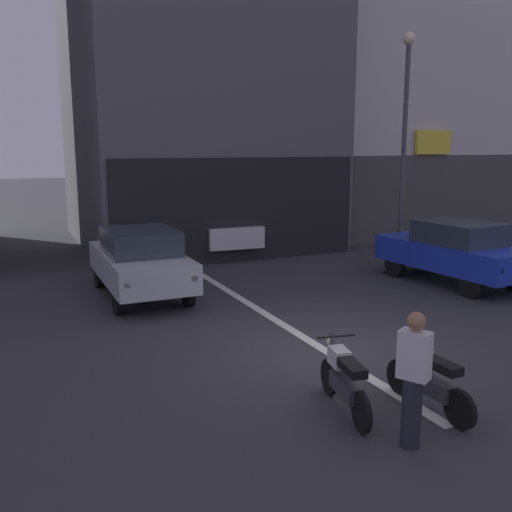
{
  "coord_description": "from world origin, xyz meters",
  "views": [
    {
      "loc": [
        -5.07,
        -8.09,
        3.55
      ],
      "look_at": [
        -0.47,
        2.0,
        1.4
      ],
      "focal_mm": 39.97,
      "sensor_mm": 36.0,
      "label": 1
    }
  ],
  "objects_px": {
    "car_white_down_street": "(218,226)",
    "street_lamp": "(405,127)",
    "motorcycle_white_row_leftmost": "(344,379)",
    "motorcycle_silver_row_left_mid": "(428,378)",
    "car_blue_parked_kerbside": "(454,250)",
    "person_by_motorcycles": "(413,379)",
    "car_silver_crossing_near": "(140,260)"
  },
  "relations": [
    {
      "from": "street_lamp",
      "to": "motorcycle_silver_row_left_mid",
      "type": "relative_size",
      "value": 4.01
    },
    {
      "from": "motorcycle_white_row_leftmost",
      "to": "person_by_motorcycles",
      "type": "relative_size",
      "value": 0.99
    },
    {
      "from": "car_silver_crossing_near",
      "to": "motorcycle_white_row_leftmost",
      "type": "xyz_separation_m",
      "value": [
        1.09,
        -7.09,
        -0.43
      ]
    },
    {
      "from": "car_silver_crossing_near",
      "to": "car_blue_parked_kerbside",
      "type": "height_order",
      "value": "same"
    },
    {
      "from": "motorcycle_white_row_leftmost",
      "to": "motorcycle_silver_row_left_mid",
      "type": "relative_size",
      "value": 0.99
    },
    {
      "from": "street_lamp",
      "to": "motorcycle_silver_row_left_mid",
      "type": "distance_m",
      "value": 10.55
    },
    {
      "from": "car_blue_parked_kerbside",
      "to": "motorcycle_silver_row_left_mid",
      "type": "distance_m",
      "value": 7.83
    },
    {
      "from": "motorcycle_silver_row_left_mid",
      "to": "person_by_motorcycles",
      "type": "height_order",
      "value": "person_by_motorcycles"
    },
    {
      "from": "car_white_down_street",
      "to": "person_by_motorcycles",
      "type": "distance_m",
      "value": 13.19
    },
    {
      "from": "car_white_down_street",
      "to": "street_lamp",
      "type": "xyz_separation_m",
      "value": [
        4.23,
        -4.3,
        3.2
      ]
    },
    {
      "from": "motorcycle_white_row_leftmost",
      "to": "motorcycle_silver_row_left_mid",
      "type": "xyz_separation_m",
      "value": [
        1.06,
        -0.44,
        0.0
      ]
    },
    {
      "from": "motorcycle_white_row_leftmost",
      "to": "person_by_motorcycles",
      "type": "bearing_deg",
      "value": -78.61
    },
    {
      "from": "car_blue_parked_kerbside",
      "to": "motorcycle_white_row_leftmost",
      "type": "bearing_deg",
      "value": -143.0
    },
    {
      "from": "person_by_motorcycles",
      "to": "car_silver_crossing_near",
      "type": "bearing_deg",
      "value": 99.11
    },
    {
      "from": "car_silver_crossing_near",
      "to": "person_by_motorcycles",
      "type": "bearing_deg",
      "value": -80.89
    },
    {
      "from": "car_blue_parked_kerbside",
      "to": "motorcycle_silver_row_left_mid",
      "type": "xyz_separation_m",
      "value": [
        -5.6,
        -5.46,
        -0.43
      ]
    },
    {
      "from": "person_by_motorcycles",
      "to": "car_white_down_street",
      "type": "bearing_deg",
      "value": 79.3
    },
    {
      "from": "car_blue_parked_kerbside",
      "to": "person_by_motorcycles",
      "type": "relative_size",
      "value": 2.53
    },
    {
      "from": "car_white_down_street",
      "to": "street_lamp",
      "type": "bearing_deg",
      "value": -45.48
    },
    {
      "from": "car_white_down_street",
      "to": "motorcycle_silver_row_left_mid",
      "type": "height_order",
      "value": "car_white_down_street"
    },
    {
      "from": "car_blue_parked_kerbside",
      "to": "street_lamp",
      "type": "bearing_deg",
      "value": 84.46
    },
    {
      "from": "person_by_motorcycles",
      "to": "motorcycle_silver_row_left_mid",
      "type": "bearing_deg",
      "value": 38.75
    },
    {
      "from": "motorcycle_white_row_leftmost",
      "to": "car_silver_crossing_near",
      "type": "bearing_deg",
      "value": 98.75
    },
    {
      "from": "car_white_down_street",
      "to": "street_lamp",
      "type": "height_order",
      "value": "street_lamp"
    },
    {
      "from": "car_blue_parked_kerbside",
      "to": "motorcycle_silver_row_left_mid",
      "type": "bearing_deg",
      "value": -135.75
    },
    {
      "from": "car_silver_crossing_near",
      "to": "person_by_motorcycles",
      "type": "height_order",
      "value": "person_by_motorcycles"
    },
    {
      "from": "car_white_down_street",
      "to": "motorcycle_silver_row_left_mid",
      "type": "xyz_separation_m",
      "value": [
        -1.62,
        -12.3,
        -0.43
      ]
    },
    {
      "from": "car_blue_parked_kerbside",
      "to": "person_by_motorcycles",
      "type": "height_order",
      "value": "person_by_motorcycles"
    },
    {
      "from": "car_silver_crossing_near",
      "to": "street_lamp",
      "type": "xyz_separation_m",
      "value": [
        7.99,
        0.46,
        3.2
      ]
    },
    {
      "from": "motorcycle_silver_row_left_mid",
      "to": "person_by_motorcycles",
      "type": "bearing_deg",
      "value": -141.25
    },
    {
      "from": "street_lamp",
      "to": "motorcycle_silver_row_left_mid",
      "type": "xyz_separation_m",
      "value": [
        -5.85,
        -7.99,
        -3.63
      ]
    },
    {
      "from": "car_silver_crossing_near",
      "to": "motorcycle_silver_row_left_mid",
      "type": "bearing_deg",
      "value": -74.08
    }
  ]
}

